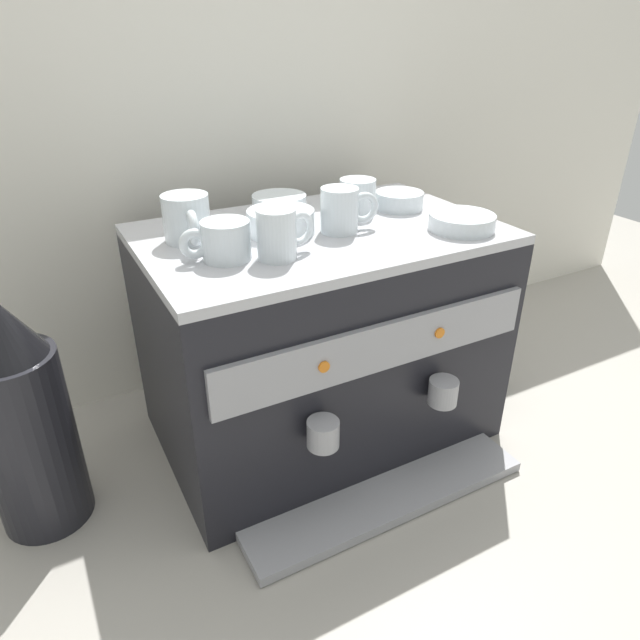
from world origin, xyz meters
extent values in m
plane|color=#9E998E|center=(0.00, 0.00, 0.00)|extent=(4.00, 4.00, 0.00)
cube|color=silver|center=(0.00, 0.35, 0.48)|extent=(2.80, 0.03, 0.96)
cube|color=black|center=(0.00, 0.00, 0.23)|extent=(0.68, 0.44, 0.45)
cube|color=#B7B7BC|center=(0.00, 0.00, 0.46)|extent=(0.68, 0.44, 0.02)
cube|color=#939399|center=(0.00, -0.23, 0.32)|extent=(0.63, 0.01, 0.09)
cylinder|color=orange|center=(-0.12, -0.23, 0.32)|extent=(0.02, 0.01, 0.02)
cylinder|color=orange|center=(0.12, -0.23, 0.32)|extent=(0.02, 0.01, 0.02)
cube|color=#939399|center=(0.00, -0.27, 0.01)|extent=(0.58, 0.12, 0.02)
cylinder|color=#939399|center=(-0.13, -0.25, 0.20)|extent=(0.06, 0.06, 0.05)
cylinder|color=#939399|center=(0.13, -0.25, 0.20)|extent=(0.06, 0.06, 0.05)
cylinder|color=silver|center=(0.11, 0.05, 0.50)|extent=(0.07, 0.07, 0.07)
torus|color=silver|center=(0.08, 0.02, 0.50)|extent=(0.05, 0.05, 0.05)
cylinder|color=silver|center=(-0.21, -0.06, 0.50)|extent=(0.08, 0.08, 0.07)
torus|color=silver|center=(-0.26, -0.05, 0.50)|extent=(0.05, 0.02, 0.05)
cylinder|color=silver|center=(0.03, -0.03, 0.51)|extent=(0.07, 0.07, 0.08)
torus|color=silver|center=(0.07, -0.04, 0.51)|extent=(0.06, 0.02, 0.06)
cylinder|color=silver|center=(-0.13, -0.10, 0.51)|extent=(0.07, 0.07, 0.08)
torus|color=silver|center=(-0.09, -0.09, 0.51)|extent=(0.06, 0.02, 0.06)
cylinder|color=silver|center=(-0.24, 0.06, 0.51)|extent=(0.08, 0.08, 0.08)
torus|color=silver|center=(-0.25, 0.00, 0.51)|extent=(0.02, 0.06, 0.06)
cylinder|color=silver|center=(-0.02, 0.13, 0.49)|extent=(0.11, 0.11, 0.04)
cylinder|color=silver|center=(-0.02, 0.13, 0.47)|extent=(0.06, 0.06, 0.01)
cylinder|color=silver|center=(0.24, -0.13, 0.48)|extent=(0.13, 0.13, 0.03)
cylinder|color=silver|center=(0.24, -0.13, 0.47)|extent=(0.07, 0.07, 0.01)
cylinder|color=silver|center=(0.21, 0.04, 0.49)|extent=(0.10, 0.10, 0.03)
cylinder|color=silver|center=(0.21, 0.04, 0.47)|extent=(0.06, 0.06, 0.01)
cylinder|color=silver|center=(-0.07, 0.02, 0.49)|extent=(0.13, 0.13, 0.04)
cylinder|color=silver|center=(-0.07, 0.02, 0.47)|extent=(0.07, 0.07, 0.01)
cylinder|color=black|center=(-0.57, 0.01, 0.17)|extent=(0.16, 0.16, 0.35)
cylinder|color=#B7B7BC|center=(0.45, -0.02, 0.07)|extent=(0.10, 0.10, 0.14)
camera|label=1|loc=(-0.50, -0.92, 0.82)|focal=31.94mm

